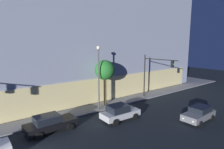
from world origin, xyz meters
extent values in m
cube|color=#4C4C51|center=(14.38, 22.21, 0.07)|extent=(38.57, 28.33, 0.15)
cube|color=#F4DF97|center=(14.38, 8.45, 1.85)|extent=(34.35, 0.60, 3.39)
cube|color=#949BB1|center=(14.38, 22.21, 9.57)|extent=(38.17, 27.93, 18.83)
cylinder|color=black|center=(18.62, 6.50, 3.38)|extent=(0.18, 0.18, 6.46)
cylinder|color=black|center=(18.87, 3.80, 6.04)|extent=(0.61, 5.41, 0.12)
cube|color=black|center=(19.04, 1.91, 5.54)|extent=(0.35, 0.35, 0.90)
sphere|color=green|center=(19.06, 1.74, 5.54)|extent=(0.18, 0.18, 0.18)
cylinder|color=#444444|center=(9.85, 5.92, 3.89)|extent=(0.16, 0.16, 7.47)
sphere|color=#F9EFC6|center=(9.85, 5.92, 7.77)|extent=(0.44, 0.44, 0.44)
cylinder|color=#513E1E|center=(11.36, 6.76, 1.98)|extent=(0.37, 0.37, 3.67)
sphere|color=#236E27|center=(11.36, 6.76, 4.86)|extent=(2.61, 2.61, 2.61)
cube|color=#F9F4CC|center=(-0.80, 2.58, 0.65)|extent=(0.12, 0.20, 0.12)
cube|color=#F9F4CC|center=(-0.79, 1.46, 0.65)|extent=(0.12, 0.20, 0.12)
cube|color=black|center=(3.02, 3.78, 0.66)|extent=(4.85, 2.08, 0.64)
cube|color=black|center=(2.66, 3.77, 1.30)|extent=(2.32, 1.80, 0.65)
cube|color=#F9F4CC|center=(5.34, 4.44, 0.66)|extent=(0.13, 0.20, 0.12)
cube|color=#F9F4CC|center=(5.38, 3.29, 0.66)|extent=(0.13, 0.20, 0.12)
cylinder|color=black|center=(4.46, 4.79, 0.34)|extent=(0.69, 0.26, 0.68)
cylinder|color=black|center=(4.53, 2.88, 0.34)|extent=(0.69, 0.26, 0.68)
cylinder|color=black|center=(1.50, 4.68, 0.34)|extent=(0.69, 0.26, 0.68)
cylinder|color=black|center=(1.57, 2.78, 0.34)|extent=(0.69, 0.26, 0.68)
cube|color=#B7BABF|center=(10.00, 1.91, 0.67)|extent=(4.35, 2.02, 0.64)
cube|color=black|center=(9.68, 1.91, 1.36)|extent=(2.20, 1.77, 0.72)
cube|color=#F9F4CC|center=(12.11, 2.41, 0.67)|extent=(0.13, 0.20, 0.12)
cube|color=#F9F4CC|center=(12.08, 1.28, 0.67)|extent=(0.13, 0.20, 0.12)
cylinder|color=black|center=(11.36, 2.81, 0.35)|extent=(0.71, 0.26, 0.71)
cylinder|color=black|center=(11.30, 0.92, 0.35)|extent=(0.71, 0.26, 0.71)
cylinder|color=black|center=(8.70, 2.89, 0.35)|extent=(0.71, 0.26, 0.71)
cylinder|color=black|center=(8.64, 1.00, 0.35)|extent=(0.71, 0.26, 0.71)
cube|color=slate|center=(16.53, -3.43, 0.64)|extent=(4.29, 1.90, 0.67)
cube|color=black|center=(16.85, -3.42, 1.26)|extent=(2.27, 1.66, 0.57)
cube|color=#F9F4CC|center=(14.47, -4.02, 0.64)|extent=(0.13, 0.20, 0.12)
cube|color=#F9F4CC|center=(14.44, -2.95, 0.64)|extent=(0.13, 0.20, 0.12)
cylinder|color=black|center=(15.23, -4.36, 0.30)|extent=(0.61, 0.26, 0.60)
cylinder|color=black|center=(15.19, -2.57, 0.30)|extent=(0.61, 0.26, 0.60)
cylinder|color=black|center=(17.87, -4.28, 0.30)|extent=(0.61, 0.26, 0.60)
cylinder|color=black|center=(17.82, -2.50, 0.30)|extent=(0.61, 0.26, 0.60)
camera|label=1|loc=(-2.54, -13.10, 8.25)|focal=30.07mm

